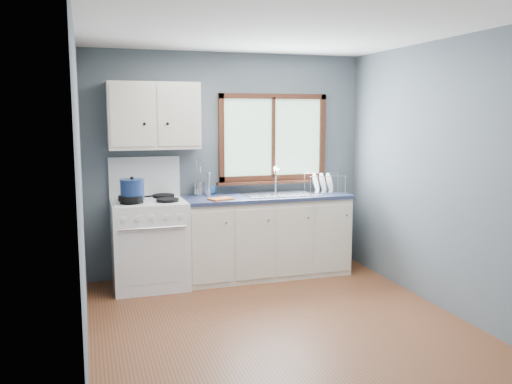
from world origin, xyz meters
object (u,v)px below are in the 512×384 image
object	(u,v)px
base_cabinets	(266,240)
skillet	(131,198)
sink	(281,200)
dish_rack	(324,187)
utensil_crock	(199,188)
thermos	(208,184)
stockpot	(132,189)
gas_range	(149,241)

from	to	relation	value
base_cabinets	skillet	world-z (taller)	skillet
sink	dish_rack	size ratio (longest dim) A/B	1.76
utensil_crock	thermos	distance (m)	0.13
stockpot	thermos	bearing A→B (deg)	19.00
sink	dish_rack	bearing A→B (deg)	2.13
skillet	thermos	distance (m)	0.91
sink	skillet	world-z (taller)	sink
stockpot	thermos	distance (m)	0.88
thermos	skillet	bearing A→B (deg)	-160.15
stockpot	utensil_crock	distance (m)	0.86
skillet	dish_rack	distance (m)	2.21
base_cabinets	utensil_crock	size ratio (longest dim) A/B	4.64
gas_range	sink	size ratio (longest dim) A/B	1.62
gas_range	thermos	size ratio (longest dim) A/B	5.11
gas_range	sink	world-z (taller)	gas_range
base_cabinets	sink	bearing A→B (deg)	-0.13
base_cabinets	skillet	xyz separation A→B (m)	(-1.49, -0.18, 0.58)
skillet	dish_rack	xyz separation A→B (m)	(2.20, 0.20, -0.01)
gas_range	base_cabinets	bearing A→B (deg)	0.82
sink	stockpot	distance (m)	1.68
skillet	thermos	bearing A→B (deg)	1.43
utensil_crock	skillet	bearing A→B (deg)	-152.69
gas_range	thermos	distance (m)	0.88
gas_range	dish_rack	bearing A→B (deg)	1.08
gas_range	utensil_crock	distance (m)	0.82
stockpot	thermos	size ratio (longest dim) A/B	0.94
utensil_crock	thermos	bearing A→B (deg)	-52.54
base_cabinets	thermos	distance (m)	0.91
thermos	dish_rack	world-z (taller)	thermos
stockpot	dish_rack	world-z (taller)	stockpot
base_cabinets	dish_rack	world-z (taller)	dish_rack
utensil_crock	dish_rack	bearing A→B (deg)	-7.96
base_cabinets	utensil_crock	bearing A→B (deg)	162.93
skillet	dish_rack	size ratio (longest dim) A/B	0.83
thermos	dish_rack	bearing A→B (deg)	-4.41
base_cabinets	skillet	bearing A→B (deg)	-172.94
dish_rack	stockpot	bearing A→B (deg)	-165.62
gas_range	skillet	distance (m)	0.55
base_cabinets	thermos	xyz separation A→B (m)	(-0.64, 0.12, 0.64)
sink	dish_rack	xyz separation A→B (m)	(0.53, 0.02, 0.12)
sink	utensil_crock	bearing A→B (deg)	166.21
gas_range	stockpot	bearing A→B (deg)	-139.33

